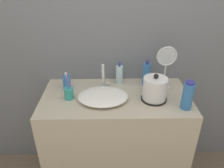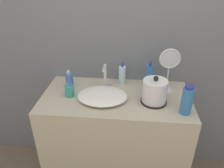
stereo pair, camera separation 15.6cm
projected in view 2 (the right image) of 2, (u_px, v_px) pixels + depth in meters
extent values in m
cube|color=slate|center=(119.00, 28.00, 1.66)|extent=(6.00, 0.04, 2.60)
cube|color=#B7AD99|center=(115.00, 140.00, 1.82)|extent=(1.09, 0.55, 0.87)
ellipsoid|color=white|center=(102.00, 96.00, 1.56)|extent=(0.36, 0.29, 0.05)
cylinder|color=silver|center=(105.00, 76.00, 1.68)|extent=(0.02, 0.02, 0.19)
cylinder|color=silver|center=(104.00, 68.00, 1.59)|extent=(0.02, 0.10, 0.02)
cylinder|color=silver|center=(110.00, 85.00, 1.71)|extent=(0.02, 0.02, 0.04)
cylinder|color=black|center=(154.00, 101.00, 1.54)|extent=(0.18, 0.18, 0.01)
cylinder|color=silver|center=(155.00, 92.00, 1.50)|extent=(0.17, 0.17, 0.17)
sphere|color=black|center=(156.00, 78.00, 1.45)|extent=(0.03, 0.03, 0.03)
cylinder|color=teal|center=(70.00, 91.00, 1.59)|extent=(0.07, 0.07, 0.09)
cylinder|color=#338CE0|center=(69.00, 81.00, 1.56)|extent=(0.03, 0.02, 0.16)
cylinder|color=#338CE0|center=(68.00, 83.00, 1.54)|extent=(0.02, 0.01, 0.16)
cylinder|color=#B24CCC|center=(70.00, 83.00, 1.55)|extent=(0.02, 0.03, 0.15)
cylinder|color=#3370B7|center=(70.00, 81.00, 1.71)|extent=(0.06, 0.06, 0.10)
cylinder|color=white|center=(69.00, 73.00, 1.68)|extent=(0.02, 0.02, 0.02)
cube|color=white|center=(68.00, 72.00, 1.66)|extent=(0.01, 0.03, 0.01)
cylinder|color=#3370B7|center=(149.00, 76.00, 1.69)|extent=(0.06, 0.06, 0.18)
cylinder|color=#333399|center=(150.00, 64.00, 1.64)|extent=(0.02, 0.02, 0.02)
cube|color=#333399|center=(151.00, 63.00, 1.62)|extent=(0.01, 0.03, 0.01)
cylinder|color=#3370B7|center=(187.00, 101.00, 1.38)|extent=(0.07, 0.07, 0.18)
cylinder|color=#333399|center=(190.00, 87.00, 1.33)|extent=(0.05, 0.05, 0.02)
cylinder|color=silver|center=(122.00, 75.00, 1.74)|extent=(0.05, 0.05, 0.15)
cylinder|color=#333399|center=(122.00, 65.00, 1.70)|extent=(0.02, 0.02, 0.02)
cone|color=#333399|center=(122.00, 63.00, 1.69)|extent=(0.02, 0.02, 0.02)
cylinder|color=silver|center=(166.00, 90.00, 1.68)|extent=(0.10, 0.10, 0.01)
cylinder|color=silver|center=(167.00, 79.00, 1.63)|extent=(0.01, 0.01, 0.18)
torus|color=silver|center=(170.00, 59.00, 1.56)|extent=(0.15, 0.01, 0.15)
cylinder|color=silver|center=(170.00, 59.00, 1.56)|extent=(0.13, 0.00, 0.13)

